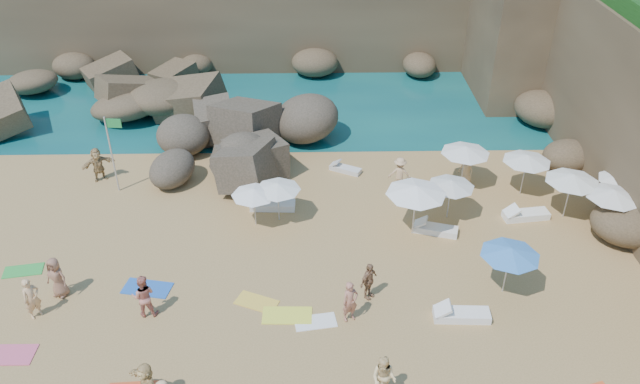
{
  "coord_description": "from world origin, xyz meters",
  "views": [
    {
      "loc": [
        1.57,
        -19.04,
        16.29
      ],
      "look_at": [
        2.0,
        3.0,
        2.0
      ],
      "focal_mm": 35.0,
      "sensor_mm": 36.0,
      "label": 1
    }
  ],
  "objects_px": {
    "person_stand_5": "(98,164)",
    "parasol_1": "(466,150)",
    "flag_pole": "(113,145)",
    "person_stand_0": "(32,298)",
    "parasol_0": "(254,192)",
    "person_stand_2": "(400,173)",
    "person_stand_4": "(467,169)",
    "person_stand_3": "(369,281)",
    "parasol_2": "(527,158)",
    "person_stand_1": "(144,296)",
    "lounger_0": "(273,205)",
    "rock_outcrop": "(245,161)"
  },
  "relations": [
    {
      "from": "person_stand_5",
      "to": "parasol_1",
      "type": "bearing_deg",
      "value": -34.41
    },
    {
      "from": "flag_pole",
      "to": "person_stand_0",
      "type": "xyz_separation_m",
      "value": [
        -0.99,
        -8.5,
        -1.65
      ]
    },
    {
      "from": "parasol_0",
      "to": "parasol_1",
      "type": "distance_m",
      "value": 10.23
    },
    {
      "from": "person_stand_2",
      "to": "person_stand_4",
      "type": "bearing_deg",
      "value": -167.65
    },
    {
      "from": "parasol_1",
      "to": "person_stand_3",
      "type": "xyz_separation_m",
      "value": [
        -5.19,
        -7.8,
        -1.22
      ]
    },
    {
      "from": "parasol_0",
      "to": "parasol_2",
      "type": "bearing_deg",
      "value": 10.35
    },
    {
      "from": "person_stand_1",
      "to": "person_stand_5",
      "type": "distance_m",
      "value": 10.45
    },
    {
      "from": "parasol_1",
      "to": "lounger_0",
      "type": "height_order",
      "value": "parasol_1"
    },
    {
      "from": "parasol_1",
      "to": "person_stand_3",
      "type": "distance_m",
      "value": 9.45
    },
    {
      "from": "flag_pole",
      "to": "person_stand_4",
      "type": "xyz_separation_m",
      "value": [
        16.7,
        0.36,
        -1.71
      ]
    },
    {
      "from": "lounger_0",
      "to": "person_stand_1",
      "type": "bearing_deg",
      "value": -120.46
    },
    {
      "from": "person_stand_3",
      "to": "person_stand_5",
      "type": "xyz_separation_m",
      "value": [
        -12.53,
        8.77,
        0.07
      ]
    },
    {
      "from": "flag_pole",
      "to": "lounger_0",
      "type": "xyz_separation_m",
      "value": [
        7.36,
        -1.67,
        -2.34
      ]
    },
    {
      "from": "flag_pole",
      "to": "lounger_0",
      "type": "distance_m",
      "value": 7.9
    },
    {
      "from": "parasol_0",
      "to": "person_stand_1",
      "type": "bearing_deg",
      "value": -123.24
    },
    {
      "from": "rock_outcrop",
      "to": "lounger_0",
      "type": "height_order",
      "value": "rock_outcrop"
    },
    {
      "from": "parasol_2",
      "to": "person_stand_0",
      "type": "xyz_separation_m",
      "value": [
        -20.15,
        -7.86,
        -1.09
      ]
    },
    {
      "from": "person_stand_0",
      "to": "person_stand_2",
      "type": "bearing_deg",
      "value": -17.73
    },
    {
      "from": "rock_outcrop",
      "to": "person_stand_5",
      "type": "height_order",
      "value": "person_stand_5"
    },
    {
      "from": "person_stand_5",
      "to": "person_stand_1",
      "type": "bearing_deg",
      "value": -96.98
    },
    {
      "from": "parasol_1",
      "to": "person_stand_5",
      "type": "relative_size",
      "value": 1.34
    },
    {
      "from": "flag_pole",
      "to": "person_stand_4",
      "type": "relative_size",
      "value": 2.46
    },
    {
      "from": "lounger_0",
      "to": "person_stand_2",
      "type": "bearing_deg",
      "value": 17.17
    },
    {
      "from": "flag_pole",
      "to": "person_stand_5",
      "type": "xyz_separation_m",
      "value": [
        -1.28,
        1.04,
        -1.63
      ]
    },
    {
      "from": "parasol_0",
      "to": "person_stand_3",
      "type": "xyz_separation_m",
      "value": [
        4.59,
        -4.81,
        -0.92
      ]
    },
    {
      "from": "rock_outcrop",
      "to": "person_stand_3",
      "type": "distance_m",
      "value": 11.81
    },
    {
      "from": "person_stand_1",
      "to": "person_stand_5",
      "type": "relative_size",
      "value": 1.02
    },
    {
      "from": "parasol_0",
      "to": "parasol_2",
      "type": "distance_m",
      "value": 12.7
    },
    {
      "from": "rock_outcrop",
      "to": "flag_pole",
      "type": "height_order",
      "value": "flag_pole"
    },
    {
      "from": "flag_pole",
      "to": "person_stand_3",
      "type": "distance_m",
      "value": 13.75
    },
    {
      "from": "person_stand_0",
      "to": "lounger_0",
      "type": "bearing_deg",
      "value": -8.92
    },
    {
      "from": "rock_outcrop",
      "to": "person_stand_4",
      "type": "height_order",
      "value": "person_stand_4"
    },
    {
      "from": "flag_pole",
      "to": "parasol_2",
      "type": "distance_m",
      "value": 19.17
    },
    {
      "from": "parasol_1",
      "to": "person_stand_0",
      "type": "distance_m",
      "value": 19.46
    },
    {
      "from": "person_stand_1",
      "to": "rock_outcrop",
      "type": "bearing_deg",
      "value": -107.61
    },
    {
      "from": "parasol_2",
      "to": "parasol_1",
      "type": "bearing_deg",
      "value": 165.26
    },
    {
      "from": "parasol_1",
      "to": "person_stand_1",
      "type": "bearing_deg",
      "value": -147.49
    },
    {
      "from": "lounger_0",
      "to": "person_stand_0",
      "type": "xyz_separation_m",
      "value": [
        -8.35,
        -6.83,
        0.69
      ]
    },
    {
      "from": "rock_outcrop",
      "to": "person_stand_0",
      "type": "xyz_separation_m",
      "value": [
        -6.72,
        -11.18,
        0.85
      ]
    },
    {
      "from": "person_stand_4",
      "to": "parasol_2",
      "type": "bearing_deg",
      "value": 31.82
    },
    {
      "from": "parasol_0",
      "to": "person_stand_2",
      "type": "height_order",
      "value": "parasol_0"
    },
    {
      "from": "rock_outcrop",
      "to": "flag_pole",
      "type": "bearing_deg",
      "value": -154.92
    },
    {
      "from": "person_stand_0",
      "to": "person_stand_4",
      "type": "xyz_separation_m",
      "value": [
        17.7,
        8.86,
        -0.06
      ]
    },
    {
      "from": "rock_outcrop",
      "to": "person_stand_1",
      "type": "distance_m",
      "value": 11.52
    },
    {
      "from": "rock_outcrop",
      "to": "flag_pole",
      "type": "relative_size",
      "value": 1.96
    },
    {
      "from": "parasol_1",
      "to": "person_stand_0",
      "type": "height_order",
      "value": "parasol_1"
    },
    {
      "from": "person_stand_0",
      "to": "person_stand_1",
      "type": "xyz_separation_m",
      "value": [
        4.01,
        0.02,
        0.03
      ]
    },
    {
      "from": "person_stand_3",
      "to": "person_stand_5",
      "type": "height_order",
      "value": "person_stand_5"
    },
    {
      "from": "person_stand_0",
      "to": "person_stand_4",
      "type": "distance_m",
      "value": 19.79
    },
    {
      "from": "rock_outcrop",
      "to": "person_stand_3",
      "type": "height_order",
      "value": "person_stand_3"
    }
  ]
}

